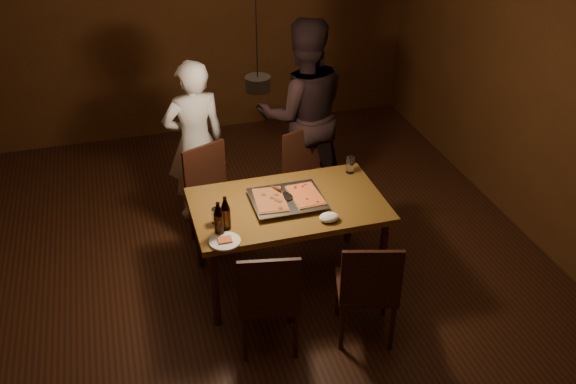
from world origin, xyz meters
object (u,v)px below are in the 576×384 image
object	(u,v)px
chair_near_right	(368,283)
beer_bottle_a	(219,219)
chair_far_right	(308,169)
diner_dark	(303,114)
diner_white	(195,142)
pendant_lamp	(258,82)
beer_bottle_b	(226,213)
pizza_tray	(287,201)
dining_table	(288,211)
chair_far_left	(212,186)
chair_near_left	(269,292)
plate_slice	(225,241)

from	to	relation	value
chair_near_right	beer_bottle_a	size ratio (longest dim) A/B	1.92
chair_far_right	diner_dark	xyz separation A→B (m)	(0.06, 0.38, 0.38)
chair_far_right	chair_near_right	distance (m)	1.67
diner_white	pendant_lamp	size ratio (longest dim) A/B	1.42
chair_far_right	beer_bottle_b	bearing A→B (deg)	27.00
pizza_tray	beer_bottle_a	bearing A→B (deg)	-153.70
dining_table	beer_bottle_a	bearing A→B (deg)	-155.92
pizza_tray	diner_white	bearing A→B (deg)	116.37
chair_far_right	beer_bottle_a	bearing A→B (deg)	26.80
beer_bottle_a	beer_bottle_b	distance (m)	0.09
beer_bottle_a	pendant_lamp	distance (m)	1.00
chair_far_left	chair_near_left	xyz separation A→B (m)	(0.12, -1.50, 0.00)
beer_bottle_a	diner_dark	world-z (taller)	diner_dark
chair_far_right	pendant_lamp	size ratio (longest dim) A/B	0.49
dining_table	pizza_tray	distance (m)	0.10
beer_bottle_b	chair_far_left	bearing A→B (deg)	86.64
dining_table	chair_far_right	bearing A→B (deg)	62.24
chair_far_right	pizza_tray	world-z (taller)	chair_far_right
chair_near_right	beer_bottle_b	bearing A→B (deg)	159.49
beer_bottle_b	diner_dark	xyz separation A→B (m)	(1.03, 1.41, 0.03)
pendant_lamp	pizza_tray	bearing A→B (deg)	-10.07
chair_far_right	diner_white	world-z (taller)	diner_white
chair_near_left	chair_near_right	size ratio (longest dim) A/B	0.95
dining_table	pendant_lamp	distance (m)	1.10
dining_table	chair_near_left	xyz separation A→B (m)	(-0.35, -0.74, -0.14)
dining_table	diner_dark	distance (m)	1.32
beer_bottle_a	plate_slice	distance (m)	0.17
chair_near_right	plate_slice	world-z (taller)	chair_near_right
chair_near_left	beer_bottle_a	world-z (taller)	beer_bottle_a
chair_far_left	chair_near_right	bearing A→B (deg)	94.06
chair_far_left	chair_far_right	xyz separation A→B (m)	(0.91, 0.06, 0.00)
dining_table	beer_bottle_b	bearing A→B (deg)	-158.83
chair_far_right	pizza_tray	size ratio (longest dim) A/B	0.98
dining_table	chair_near_right	size ratio (longest dim) A/B	2.90
chair_far_left	chair_far_right	bearing A→B (deg)	161.07
chair_far_right	beer_bottle_a	xyz separation A→B (m)	(-1.03, -1.09, 0.35)
chair_far_left	pizza_tray	xyz separation A→B (m)	(0.46, -0.76, 0.24)
chair_far_left	diner_dark	size ratio (longest dim) A/B	0.30
dining_table	pendant_lamp	size ratio (longest dim) A/B	1.36
chair_near_left	diner_white	size ratio (longest dim) A/B	0.32
beer_bottle_a	diner_white	bearing A→B (deg)	87.91
chair_near_right	diner_white	distance (m)	2.21
pendant_lamp	beer_bottle_b	bearing A→B (deg)	-143.20
plate_slice	diner_dark	size ratio (longest dim) A/B	0.12
dining_table	chair_far_right	xyz separation A→B (m)	(0.43, 0.83, -0.14)
chair_near_right	diner_dark	size ratio (longest dim) A/B	0.28
pizza_tray	diner_white	xyz separation A→B (m)	(-0.53, 1.17, 0.00)
chair_far_left	beer_bottle_b	size ratio (longest dim) A/B	2.06
beer_bottle_b	diner_dark	size ratio (longest dim) A/B	0.15
chair_far_right	chair_near_right	xyz separation A→B (m)	(-0.09, -1.67, 0.00)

